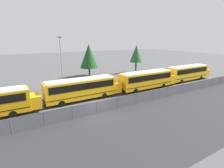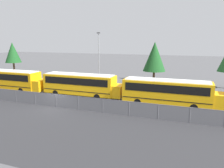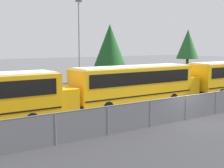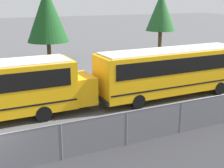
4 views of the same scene
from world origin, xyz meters
TOP-DOWN VIEW (x-y plane):
  - school_bus_3 at (12.91, 5.26)m, footprint 12.16×2.63m
  - tree_1 at (21.25, 19.15)m, footprint 3.45×3.45m
  - tree_2 at (8.43, 21.53)m, footprint 4.44×4.44m

SIDE VIEW (x-z plane):
  - school_bus_3 at x=12.91m, z-range 0.29..3.60m
  - tree_2 at x=8.43m, z-range 1.02..8.86m
  - tree_1 at x=21.25m, z-range 1.41..8.80m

